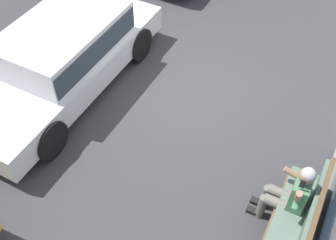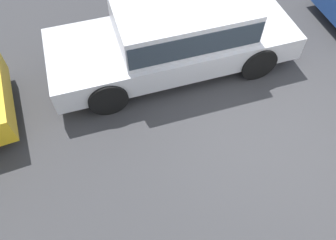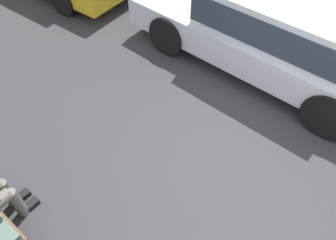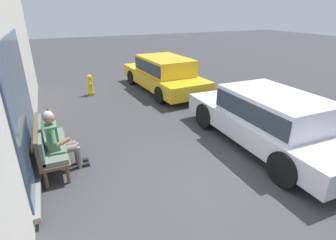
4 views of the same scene
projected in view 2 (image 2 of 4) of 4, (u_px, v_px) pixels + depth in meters
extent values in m
plane|color=#38383A|center=(251.00, 127.00, 5.72)|extent=(60.00, 60.00, 0.00)
cube|color=silver|center=(172.00, 44.00, 6.20)|extent=(4.63, 1.78, 0.48)
cube|color=silver|center=(183.00, 18.00, 5.79)|extent=(2.42, 1.54, 0.61)
cube|color=#28333D|center=(183.00, 18.00, 5.79)|extent=(2.37, 1.57, 0.43)
cylinder|color=black|center=(108.00, 98.00, 5.63)|extent=(0.70, 0.19, 0.70)
cylinder|color=black|center=(92.00, 38.00, 6.53)|extent=(0.70, 0.19, 0.70)
cylinder|color=black|center=(258.00, 63.00, 6.12)|extent=(0.70, 0.19, 0.70)
cylinder|color=black|center=(224.00, 12.00, 7.02)|extent=(0.70, 0.19, 0.70)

